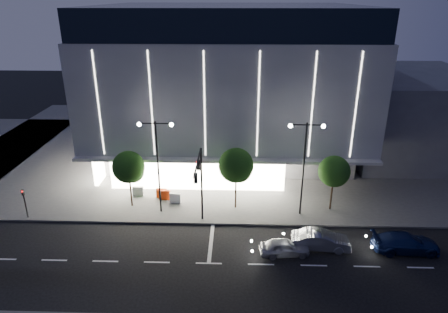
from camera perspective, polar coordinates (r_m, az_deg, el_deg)
ground at (r=33.01m, az=-5.57°, el=-13.31°), size 160.00×160.00×0.00m
sidewalk_museum at (r=54.09m, az=2.82°, el=1.55°), size 70.00×40.00×0.15m
museum at (r=49.92m, az=0.68°, el=10.82°), size 30.00×25.80×18.00m
annex_building at (r=56.98m, az=24.65°, el=5.81°), size 16.00×20.00×10.00m
traffic_mast at (r=33.24m, az=-3.48°, el=-2.92°), size 0.33×5.89×7.07m
street_lamp_west at (r=35.86m, az=-9.51°, el=0.35°), size 3.16×0.36×9.00m
street_lamp_east at (r=35.68m, az=11.43°, el=0.09°), size 3.16×0.36×9.00m
ped_signal_far at (r=40.32m, az=-26.60°, el=-5.65°), size 0.22×0.24×3.00m
tree_left at (r=38.19m, az=-13.43°, el=-1.71°), size 3.02×3.02×5.72m
tree_mid at (r=36.74m, az=1.77°, el=-1.54°), size 3.25×3.25×6.15m
tree_right at (r=38.02m, az=15.46°, el=-2.28°), size 2.91×2.91×5.51m
car_lead at (r=32.49m, az=8.65°, el=-12.68°), size 4.08×1.98×1.34m
car_second at (r=33.66m, az=13.67°, el=-11.56°), size 4.72×1.89×1.53m
car_third at (r=35.55m, az=24.52°, el=-11.15°), size 5.24×2.13×1.52m
barrier_a at (r=40.53m, az=-8.88°, el=-5.20°), size 1.12×0.39×1.00m
barrier_b at (r=41.34m, az=-12.17°, el=-4.88°), size 1.11×0.27×1.00m
barrier_c at (r=40.13m, az=-8.50°, el=-5.47°), size 1.11×0.28×1.00m
barrier_d at (r=39.42m, az=-6.98°, el=-5.91°), size 1.12×0.37×1.00m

